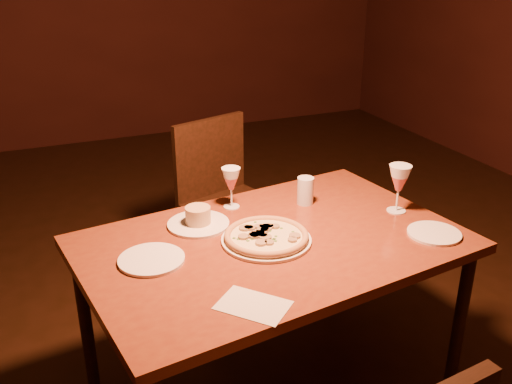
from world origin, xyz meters
name	(u,v)px	position (x,y,z in m)	size (l,w,h in m)	color
dining_table	(273,255)	(0.29, -0.09, 0.63)	(1.40, 1.00, 0.69)	brown
chair_far	(226,197)	(0.43, 0.77, 0.49)	(0.52, 0.52, 0.86)	black
pizza_plate	(266,237)	(0.27, -0.09, 0.71)	(0.31, 0.31, 0.03)	white
ramekin_saucer	(198,220)	(0.09, 0.12, 0.72)	(0.23, 0.23, 0.07)	white
wine_glass_far	(231,188)	(0.26, 0.22, 0.78)	(0.07, 0.07, 0.16)	#C95454
wine_glass_right	(398,189)	(0.83, -0.06, 0.79)	(0.08, 0.08, 0.19)	#C95454
water_tumbler	(305,191)	(0.54, 0.14, 0.75)	(0.07, 0.07, 0.11)	silver
side_plate_left	(151,259)	(-0.13, -0.07, 0.70)	(0.22, 0.22, 0.01)	white
side_plate_near	(434,233)	(0.83, -0.28, 0.70)	(0.19, 0.19, 0.01)	white
menu_card	(253,305)	(0.08, -0.42, 0.70)	(0.13, 0.20, 0.00)	beige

